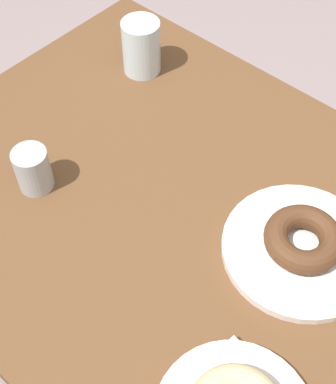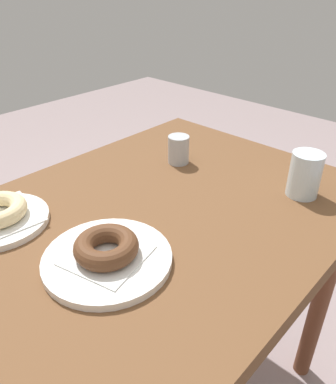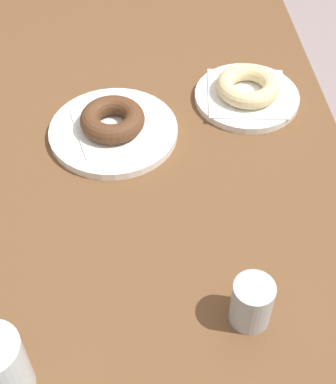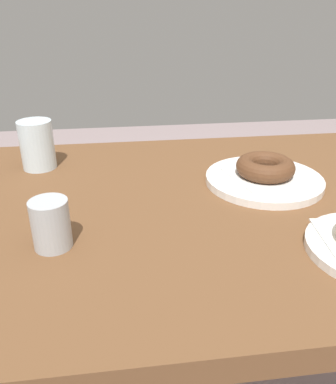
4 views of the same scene
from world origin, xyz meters
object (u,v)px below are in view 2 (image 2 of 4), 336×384
object	(u,v)px
water_glass	(305,175)
sugar_jar	(179,150)
plate_chocolate_ring	(108,259)
donut_chocolate_ring	(106,247)

from	to	relation	value
water_glass	sugar_jar	bearing A→B (deg)	-77.96
water_glass	sugar_jar	distance (m)	0.33
plate_chocolate_ring	sugar_jar	bearing A→B (deg)	-155.72
plate_chocolate_ring	donut_chocolate_ring	bearing A→B (deg)	0.00
donut_chocolate_ring	sugar_jar	distance (m)	0.43
plate_chocolate_ring	water_glass	world-z (taller)	water_glass
water_glass	plate_chocolate_ring	bearing A→B (deg)	-17.70
donut_chocolate_ring	water_glass	bearing A→B (deg)	162.30
water_glass	sugar_jar	xyz separation A→B (m)	(0.07, -0.33, -0.01)
water_glass	donut_chocolate_ring	bearing A→B (deg)	-17.70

